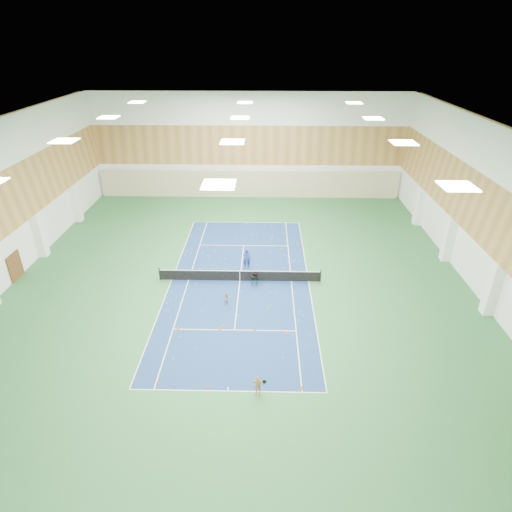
{
  "coord_description": "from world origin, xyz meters",
  "views": [
    {
      "loc": [
        1.98,
        -29.33,
        17.59
      ],
      "look_at": [
        1.28,
        0.5,
        2.0
      ],
      "focal_mm": 30.0,
      "sensor_mm": 36.0,
      "label": 1
    }
  ],
  "objects_px": {
    "coach": "(247,258)",
    "child_court": "(227,299)",
    "ball_cart": "(255,280)",
    "child_apron": "(258,385)",
    "tennis_net": "(240,275)"
  },
  "relations": [
    {
      "from": "coach",
      "to": "child_court",
      "type": "relative_size",
      "value": 1.81
    },
    {
      "from": "ball_cart",
      "to": "child_court",
      "type": "bearing_deg",
      "value": -112.17
    },
    {
      "from": "tennis_net",
      "to": "coach",
      "type": "height_order",
      "value": "coach"
    },
    {
      "from": "child_apron",
      "to": "child_court",
      "type": "bearing_deg",
      "value": 110.53
    },
    {
      "from": "child_court",
      "to": "coach",
      "type": "bearing_deg",
      "value": 57.68
    },
    {
      "from": "coach",
      "to": "child_court",
      "type": "xyz_separation_m",
      "value": [
        -1.19,
        -5.58,
        -0.4
      ]
    },
    {
      "from": "coach",
      "to": "ball_cart",
      "type": "distance_m",
      "value": 2.95
    },
    {
      "from": "child_apron",
      "to": "ball_cart",
      "type": "bearing_deg",
      "value": 97.44
    },
    {
      "from": "child_apron",
      "to": "ball_cart",
      "type": "xyz_separation_m",
      "value": [
        -0.47,
        11.44,
        -0.2
      ]
    },
    {
      "from": "tennis_net",
      "to": "child_court",
      "type": "bearing_deg",
      "value": -102.29
    },
    {
      "from": "child_court",
      "to": "ball_cart",
      "type": "bearing_deg",
      "value": 34.85
    },
    {
      "from": "child_court",
      "to": "ball_cart",
      "type": "distance_m",
      "value": 3.37
    },
    {
      "from": "child_court",
      "to": "child_apron",
      "type": "relative_size",
      "value": 0.78
    },
    {
      "from": "child_court",
      "to": "child_apron",
      "type": "bearing_deg",
      "value": -94.82
    },
    {
      "from": "tennis_net",
      "to": "child_apron",
      "type": "height_order",
      "value": "child_apron"
    }
  ]
}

